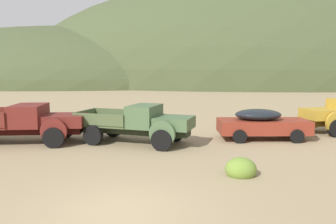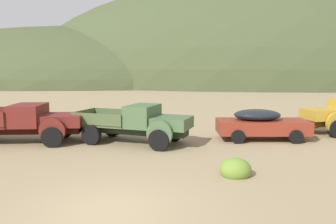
% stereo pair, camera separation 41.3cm
% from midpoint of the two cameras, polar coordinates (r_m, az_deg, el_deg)
% --- Properties ---
extents(ground_plane, '(300.00, 300.00, 0.00)m').
position_cam_midpoint_polar(ground_plane, '(8.99, -8.68, -16.47)').
color(ground_plane, '#998460').
extents(hill_far_left, '(101.49, 64.99, 26.99)m').
position_cam_midpoint_polar(hill_far_left, '(87.92, -15.18, 4.95)').
color(hill_far_left, '#424C2D').
rests_on(hill_far_left, ground).
extents(hill_distant, '(118.72, 78.69, 49.66)m').
position_cam_midpoint_polar(hill_distant, '(91.38, 14.52, 5.06)').
color(hill_distant, '#424C2D').
rests_on(hill_distant, ground).
extents(truck_oxblood, '(6.63, 2.81, 2.16)m').
position_cam_midpoint_polar(truck_oxblood, '(17.61, -22.53, -1.64)').
color(truck_oxblood, black).
rests_on(truck_oxblood, ground).
extents(truck_weathered_green, '(5.98, 3.71, 1.89)m').
position_cam_midpoint_polar(truck_weathered_green, '(16.05, -3.88, -1.99)').
color(truck_weathered_green, '#232B1B').
rests_on(truck_weathered_green, ground).
extents(car_rust_red, '(4.82, 2.06, 1.57)m').
position_cam_midpoint_polar(car_rust_red, '(17.69, 16.94, -1.97)').
color(car_rust_red, maroon).
rests_on(car_rust_red, ground).
extents(bush_between_trucks, '(1.07, 0.97, 0.81)m').
position_cam_midpoint_polar(bush_between_trucks, '(11.74, 12.69, -9.64)').
color(bush_between_trucks, olive).
rests_on(bush_between_trucks, ground).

